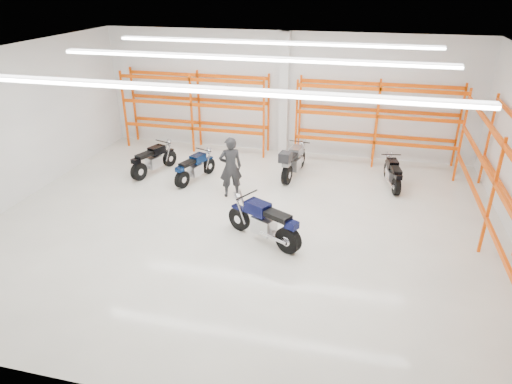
% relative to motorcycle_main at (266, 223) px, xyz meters
% --- Properties ---
extents(ground, '(14.00, 14.00, 0.00)m').
position_rel_motorcycle_main_xyz_m(ground, '(-0.81, 0.81, -0.54)').
color(ground, beige).
rests_on(ground, ground).
extents(room_shell, '(14.02, 12.02, 4.51)m').
position_rel_motorcycle_main_xyz_m(room_shell, '(-0.81, 0.84, 2.74)').
color(room_shell, silver).
rests_on(room_shell, ground).
extents(motorcycle_main, '(2.16, 1.26, 1.16)m').
position_rel_motorcycle_main_xyz_m(motorcycle_main, '(0.00, 0.00, 0.00)').
color(motorcycle_main, black).
rests_on(motorcycle_main, ground).
extents(motorcycle_back_a, '(0.96, 2.01, 1.03)m').
position_rel_motorcycle_main_xyz_m(motorcycle_back_a, '(-4.79, 3.47, -0.06)').
color(motorcycle_back_a, black).
rests_on(motorcycle_back_a, ground).
extents(motorcycle_back_b, '(0.89, 1.90, 0.97)m').
position_rel_motorcycle_main_xyz_m(motorcycle_back_b, '(-3.17, 3.20, -0.09)').
color(motorcycle_back_b, black).
rests_on(motorcycle_back_b, ground).
extents(motorcycle_back_c, '(0.79, 2.28, 1.17)m').
position_rel_motorcycle_main_xyz_m(motorcycle_back_c, '(-0.04, 4.29, 0.02)').
color(motorcycle_back_c, black).
rests_on(motorcycle_back_c, ground).
extents(motorcycle_back_d, '(0.66, 1.90, 0.94)m').
position_rel_motorcycle_main_xyz_m(motorcycle_back_d, '(3.24, 4.29, -0.10)').
color(motorcycle_back_d, black).
rests_on(motorcycle_back_d, ground).
extents(standing_man, '(0.83, 0.71, 1.92)m').
position_rel_motorcycle_main_xyz_m(standing_man, '(-1.66, 2.43, 0.42)').
color(standing_man, black).
rests_on(standing_man, ground).
extents(structural_column, '(0.32, 0.32, 4.50)m').
position_rel_motorcycle_main_xyz_m(structural_column, '(-0.81, 6.63, 1.71)').
color(structural_column, white).
rests_on(structural_column, ground).
extents(pallet_racking_back_left, '(5.67, 0.87, 3.00)m').
position_rel_motorcycle_main_xyz_m(pallet_racking_back_left, '(-4.21, 6.29, 1.24)').
color(pallet_racking_back_left, '#DD4E0C').
rests_on(pallet_racking_back_left, ground).
extents(pallet_racking_back_right, '(5.67, 0.87, 3.00)m').
position_rel_motorcycle_main_xyz_m(pallet_racking_back_right, '(2.59, 6.29, 1.24)').
color(pallet_racking_back_right, '#DD4E0C').
rests_on(pallet_racking_back_right, ground).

